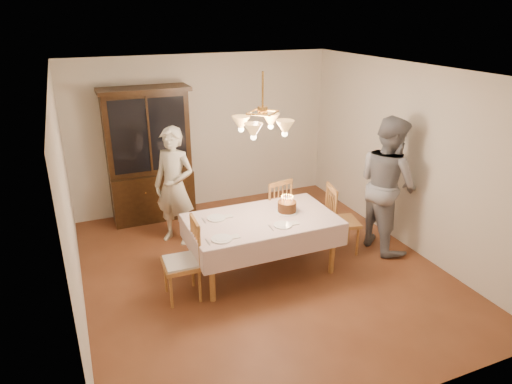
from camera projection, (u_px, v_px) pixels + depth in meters
name	position (u px, v px, depth m)	size (l,w,h in m)	color
ground	(262.00, 269.00, 6.13)	(5.00, 5.00, 0.00)	#5D301A
room_shell	(262.00, 157.00, 5.55)	(5.00, 5.00, 5.00)	white
dining_table	(262.00, 224.00, 5.88)	(1.90, 1.10, 0.76)	#965F2B
china_hutch	(149.00, 158.00, 7.32)	(1.38, 0.54, 2.16)	black
chair_far_side	(273.00, 213.00, 6.77)	(0.51, 0.50, 1.00)	#965F2B
chair_left_end	(182.00, 264.00, 5.39)	(0.43, 0.45, 1.00)	#965F2B
chair_right_end	(342.00, 222.00, 6.47)	(0.51, 0.52, 1.00)	#965F2B
elderly_woman	(174.00, 186.00, 6.59)	(0.64, 0.42, 1.75)	beige
adult_in_grey	(387.00, 184.00, 6.41)	(0.94, 0.73, 1.94)	slate
birthday_cake	(287.00, 207.00, 6.01)	(0.30, 0.30, 0.23)	white
place_setting_near_left	(223.00, 239.00, 5.32)	(0.40, 0.25, 0.02)	white
place_setting_near_right	(284.00, 225.00, 5.66)	(0.38, 0.23, 0.02)	white
place_setting_far_left	(217.00, 218.00, 5.85)	(0.39, 0.24, 0.02)	white
chandelier	(263.00, 125.00, 5.40)	(0.62, 0.62, 0.73)	#BF8C3F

